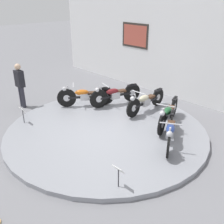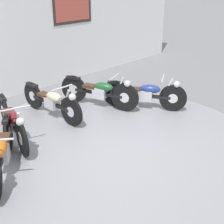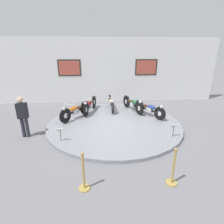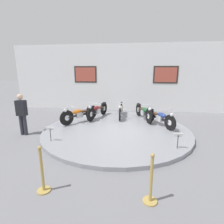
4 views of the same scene
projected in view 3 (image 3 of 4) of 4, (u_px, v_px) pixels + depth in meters
The scene contains 13 objects.
ground_plane at pixel (114, 125), 7.93m from camera, with size 60.00×60.00×0.00m, color slate.
display_platform at pixel (114, 123), 7.91m from camera, with size 5.89×5.89×0.13m, color gray.
back_wall at pixel (108, 71), 11.05m from camera, with size 14.00×0.22×3.97m.
motorcycle_orange at pixel (75, 110), 8.22m from camera, with size 1.23×1.66×0.81m.
motorcycle_maroon at pixel (90, 105), 9.06m from camera, with size 0.68×1.96×0.81m.
motorcycle_cream at pixel (111, 103), 9.46m from camera, with size 0.54×1.98×0.79m.
motorcycle_green at pixel (133, 104), 9.24m from camera, with size 0.76×1.92×0.81m.
motorcycle_blue at pixel (150, 109), 8.51m from camera, with size 1.07×1.73×0.79m.
info_placard_front_left at pixel (60, 132), 6.13m from camera, with size 0.26×0.11×0.51m.
info_placard_front_centre at pixel (174, 128), 6.45m from camera, with size 0.26×0.11×0.51m.
visitor_standing at pixel (23, 115), 6.54m from camera, with size 0.36×0.22×1.60m.
stanchion_post_left_of_entry at pixel (84, 177), 4.15m from camera, with size 0.28×0.28×1.02m.
stanchion_post_right_of_entry at pixel (173, 172), 4.32m from camera, with size 0.28×0.28×1.02m.
Camera 3 is at (-0.71, -7.26, 3.18)m, focal length 28.00 mm.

